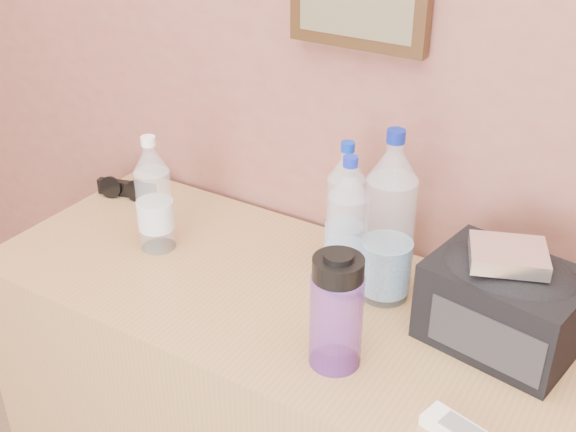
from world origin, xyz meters
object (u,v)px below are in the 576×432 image
(pet_small, at_px, (154,200))
(foil_packet, at_px, (508,255))
(toiletry_bag, at_px, (504,301))
(pet_large_d, at_px, (347,233))
(sunglasses, at_px, (127,189))
(pet_large_c, at_px, (389,227))
(nalgene_bottle, at_px, (336,311))
(pet_large_b, at_px, (345,214))

(pet_small, height_order, foil_packet, pet_small)
(foil_packet, bearing_deg, toiletry_bag, 70.48)
(pet_large_d, distance_m, pet_small, 0.45)
(pet_small, bearing_deg, foil_packet, 4.97)
(sunglasses, bearing_deg, pet_small, -48.85)
(toiletry_bag, bearing_deg, pet_large_c, -176.27)
(nalgene_bottle, xyz_separation_m, foil_packet, (0.23, 0.20, 0.08))
(pet_large_c, height_order, pet_large_d, pet_large_c)
(pet_small, xyz_separation_m, sunglasses, (-0.23, 0.15, -0.10))
(sunglasses, height_order, toiletry_bag, toiletry_bag)
(pet_large_b, bearing_deg, sunglasses, -179.64)
(pet_large_d, bearing_deg, pet_small, -169.96)
(nalgene_bottle, xyz_separation_m, toiletry_bag, (0.23, 0.21, -0.02))
(pet_large_c, xyz_separation_m, foil_packet, (0.24, -0.04, 0.03))
(pet_large_b, bearing_deg, pet_large_d, -59.13)
(nalgene_bottle, relative_size, sunglasses, 1.46)
(pet_small, relative_size, sunglasses, 1.73)
(pet_large_d, height_order, pet_small, pet_large_d)
(pet_large_c, relative_size, nalgene_bottle, 1.59)
(pet_large_c, height_order, foil_packet, pet_large_c)
(pet_large_c, xyz_separation_m, sunglasses, (-0.75, 0.05, -0.14))
(sunglasses, bearing_deg, pet_large_c, -20.03)
(sunglasses, distance_m, toiletry_bag, 1.00)
(pet_large_b, xyz_separation_m, nalgene_bottle, (0.14, -0.28, -0.02))
(nalgene_bottle, bearing_deg, pet_large_d, 113.34)
(pet_large_c, bearing_deg, pet_large_d, -163.44)
(pet_large_b, distance_m, nalgene_bottle, 0.32)
(pet_large_b, bearing_deg, toiletry_bag, -11.32)
(sunglasses, bearing_deg, foil_packet, -21.19)
(pet_large_d, height_order, toiletry_bag, pet_large_d)
(pet_small, distance_m, sunglasses, 0.29)
(pet_large_b, xyz_separation_m, foil_packet, (0.36, -0.09, 0.07))
(pet_large_c, xyz_separation_m, pet_small, (-0.52, -0.10, -0.04))
(pet_large_d, relative_size, sunglasses, 1.92)
(pet_large_d, relative_size, pet_small, 1.11)
(pet_small, distance_m, nalgene_bottle, 0.55)
(pet_large_c, bearing_deg, nalgene_bottle, -86.88)
(pet_large_c, height_order, nalgene_bottle, pet_large_c)
(nalgene_bottle, bearing_deg, toiletry_bag, 42.21)
(pet_large_b, height_order, pet_large_d, pet_large_d)
(pet_large_b, height_order, foil_packet, pet_large_b)
(pet_large_b, relative_size, nalgene_bottle, 1.28)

